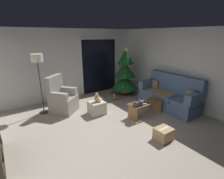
# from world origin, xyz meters

# --- Properties ---
(ground_plane) EXTENTS (7.00, 7.00, 0.00)m
(ground_plane) POSITION_xyz_m (0.00, 0.00, 0.00)
(ground_plane) COLOR #9E9384
(wall_back) EXTENTS (5.72, 0.12, 2.50)m
(wall_back) POSITION_xyz_m (0.00, 3.06, 1.25)
(wall_back) COLOR silver
(wall_back) RESTS_ON ground
(wall_right) EXTENTS (0.12, 6.00, 2.50)m
(wall_right) POSITION_xyz_m (2.86, 0.00, 1.25)
(wall_right) COLOR silver
(wall_right) RESTS_ON ground
(patio_door_frame) EXTENTS (1.60, 0.02, 2.20)m
(patio_door_frame) POSITION_xyz_m (1.34, 2.99, 1.10)
(patio_door_frame) COLOR silver
(patio_door_frame) RESTS_ON ground
(patio_door_glass) EXTENTS (1.50, 0.02, 2.10)m
(patio_door_glass) POSITION_xyz_m (1.34, 2.97, 1.05)
(patio_door_glass) COLOR black
(patio_door_glass) RESTS_ON ground
(couch) EXTENTS (0.82, 1.96, 1.08)m
(couch) POSITION_xyz_m (2.32, 0.23, 0.40)
(couch) COLOR slate
(couch) RESTS_ON ground
(coffee_table) EXTENTS (1.10, 0.40, 0.42)m
(coffee_table) POSITION_xyz_m (1.30, 0.26, 0.28)
(coffee_table) COLOR olive
(coffee_table) RESTS_ON ground
(remote_white) EXTENTS (0.13, 0.15, 0.02)m
(remote_white) POSITION_xyz_m (1.14, 0.19, 0.43)
(remote_white) COLOR silver
(remote_white) RESTS_ON coffee_table
(remote_black) EXTENTS (0.12, 0.16, 0.02)m
(remote_black) POSITION_xyz_m (1.27, 0.20, 0.43)
(remote_black) COLOR black
(remote_black) RESTS_ON coffee_table
(remote_silver) EXTENTS (0.16, 0.09, 0.02)m
(remote_silver) POSITION_xyz_m (1.27, 0.36, 0.43)
(remote_silver) COLOR #ADADB2
(remote_silver) RESTS_ON coffee_table
(book_stack) EXTENTS (0.26, 0.22, 0.13)m
(book_stack) POSITION_xyz_m (0.94, 0.20, 0.48)
(book_stack) COLOR #4C4C51
(book_stack) RESTS_ON coffee_table
(cell_phone) EXTENTS (0.13, 0.16, 0.01)m
(cell_phone) POSITION_xyz_m (0.93, 0.20, 0.55)
(cell_phone) COLOR black
(cell_phone) RESTS_ON book_stack
(christmas_tree) EXTENTS (1.04, 1.04, 1.83)m
(christmas_tree) POSITION_xyz_m (1.97, 2.10, 0.82)
(christmas_tree) COLOR #4C1E19
(christmas_tree) RESTS_ON ground
(armchair) EXTENTS (0.97, 0.97, 1.13)m
(armchair) POSITION_xyz_m (-0.64, 1.90, 0.40)
(armchair) COLOR gray
(armchair) RESTS_ON ground
(floor_lamp) EXTENTS (0.32, 0.32, 1.78)m
(floor_lamp) POSITION_xyz_m (-1.15, 2.14, 1.51)
(floor_lamp) COLOR #2D2D30
(floor_lamp) RESTS_ON ground
(ottoman) EXTENTS (0.44, 0.44, 0.38)m
(ottoman) POSITION_xyz_m (0.16, 1.16, 0.19)
(ottoman) COLOR beige
(ottoman) RESTS_ON ground
(teddy_bear_honey) EXTENTS (0.22, 0.21, 0.29)m
(teddy_bear_honey) POSITION_xyz_m (0.17, 1.15, 0.51)
(teddy_bear_honey) COLOR tan
(teddy_bear_honey) RESTS_ON ottoman
(teddy_bear_chestnut_by_tree) EXTENTS (0.21, 0.22, 0.29)m
(teddy_bear_chestnut_by_tree) POSITION_xyz_m (1.20, 1.74, 0.12)
(teddy_bear_chestnut_by_tree) COLOR brown
(teddy_bear_chestnut_by_tree) RESTS_ON ground
(cardboard_box_taped_mid_floor) EXTENTS (0.37, 0.33, 0.28)m
(cardboard_box_taped_mid_floor) POSITION_xyz_m (0.76, -0.86, 0.14)
(cardboard_box_taped_mid_floor) COLOR tan
(cardboard_box_taped_mid_floor) RESTS_ON ground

